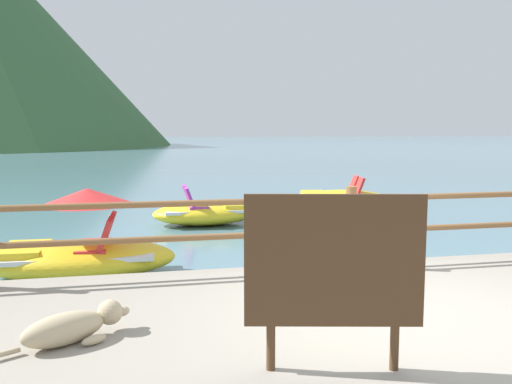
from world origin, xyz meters
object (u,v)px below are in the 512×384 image
pedal_boat_1 (80,249)px  pedal_boat_5 (341,200)px  sign_board (334,264)px  pedal_boat_2 (206,212)px  dog_resting (73,326)px

pedal_boat_1 → pedal_boat_5: (5.67, 5.01, -0.12)m
sign_board → pedal_boat_2: bearing=89.4°
dog_resting → pedal_boat_5: size_ratio=0.37×
sign_board → pedal_boat_1: bearing=116.1°
sign_board → pedal_boat_5: size_ratio=0.45×
pedal_boat_2 → sign_board: bearing=-90.6°
pedal_boat_2 → pedal_boat_5: size_ratio=0.84×
dog_resting → pedal_boat_5: pedal_boat_5 is taller
pedal_boat_1 → dog_resting: bearing=-84.7°
sign_board → pedal_boat_2: 7.99m
sign_board → dog_resting: (-1.76, 0.86, -0.61)m
pedal_boat_1 → pedal_boat_5: pedal_boat_1 is taller
sign_board → pedal_boat_5: sign_board is taller
sign_board → pedal_boat_1: 4.76m
dog_resting → pedal_boat_1: (-0.31, 3.36, -0.13)m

